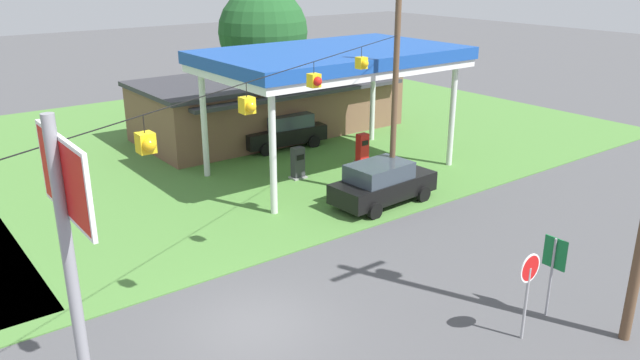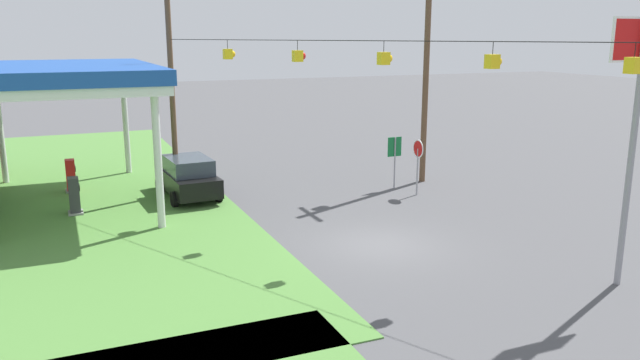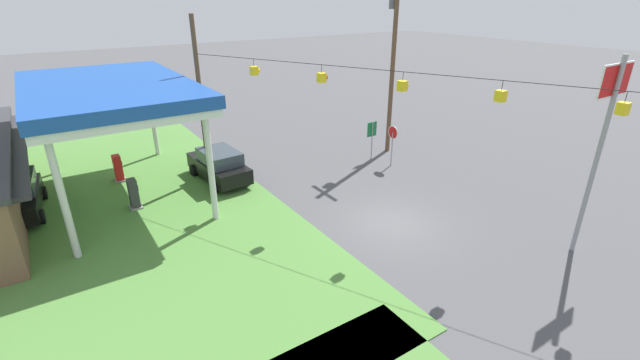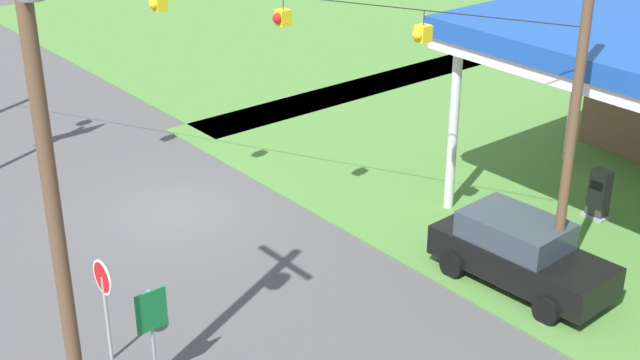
{
  "view_description": "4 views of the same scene",
  "coord_description": "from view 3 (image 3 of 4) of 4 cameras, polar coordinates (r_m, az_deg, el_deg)",
  "views": [
    {
      "loc": [
        -7.62,
        -13.0,
        9.61
      ],
      "look_at": [
        5.13,
        3.81,
        2.14
      ],
      "focal_mm": 35.0,
      "sensor_mm": 36.0,
      "label": 1
    },
    {
      "loc": [
        -17.76,
        9.81,
        6.97
      ],
      "look_at": [
        1.66,
        1.49,
        2.06
      ],
      "focal_mm": 35.0,
      "sensor_mm": 36.0,
      "label": 2
    },
    {
      "loc": [
        -12.39,
        12.12,
        9.62
      ],
      "look_at": [
        3.53,
        1.58,
        1.26
      ],
      "focal_mm": 24.0,
      "sensor_mm": 36.0,
      "label": 3
    },
    {
      "loc": [
        20.98,
        -11.48,
        11.9
      ],
      "look_at": [
        3.51,
        2.67,
        1.53
      ],
      "focal_mm": 50.0,
      "sensor_mm": 36.0,
      "label": 4
    }
  ],
  "objects": [
    {
      "name": "ground_plane",
      "position": [
        19.82,
        9.54,
        -5.76
      ],
      "size": [
        160.0,
        160.0,
        0.0
      ],
      "primitive_type": "plane",
      "color": "#4C4C4F"
    },
    {
      "name": "car_at_pumps_front",
      "position": [
        24.25,
        -13.33,
        1.99
      ],
      "size": [
        4.74,
        2.31,
        1.82
      ],
      "rotation": [
        0.0,
        0.0,
        0.06
      ],
      "color": "black",
      "rests_on": "ground"
    },
    {
      "name": "stop_sign_roadside",
      "position": [
        25.77,
        9.67,
        5.66
      ],
      "size": [
        0.8,
        0.08,
        2.5
      ],
      "rotation": [
        0.0,
        0.0,
        3.14
      ],
      "color": "#99999E",
      "rests_on": "ground"
    },
    {
      "name": "fuel_pump_far",
      "position": [
        26.09,
        -25.31,
        1.32
      ],
      "size": [
        0.71,
        0.56,
        1.51
      ],
      "color": "gray",
      "rests_on": "ground"
    },
    {
      "name": "signal_span_gantry",
      "position": [
        17.99,
        10.6,
        7.79
      ],
      "size": [
        19.92,
        10.24,
        8.72
      ],
      "color": "brown",
      "rests_on": "ground"
    },
    {
      "name": "fuel_pump_near",
      "position": [
        22.47,
        -23.58,
        -1.81
      ],
      "size": [
        0.71,
        0.56,
        1.51
      ],
      "color": "gray",
      "rests_on": "ground"
    },
    {
      "name": "stop_sign_overhead",
      "position": [
        18.56,
        33.86,
        6.78
      ],
      "size": [
        0.22,
        2.12,
        7.75
      ],
      "color": "gray",
      "rests_on": "ground"
    },
    {
      "name": "utility_pole_main",
      "position": [
        27.57,
        9.69,
        15.87
      ],
      "size": [
        2.2,
        0.44,
        10.87
      ],
      "color": "brown",
      "rests_on": "ground"
    },
    {
      "name": "car_at_pumps_rear",
      "position": [
        24.45,
        -35.47,
        -1.76
      ],
      "size": [
        4.79,
        2.39,
        1.86
      ],
      "rotation": [
        0.0,
        0.0,
        3.06
      ],
      "color": "black",
      "rests_on": "ground"
    },
    {
      "name": "route_sign",
      "position": [
        26.72,
        6.94,
        6.24
      ],
      "size": [
        0.1,
        0.7,
        2.4
      ],
      "color": "gray",
      "rests_on": "ground"
    },
    {
      "name": "gas_station_canopy",
      "position": [
        22.99,
        -26.44,
        10.39
      ],
      "size": [
        11.69,
        7.13,
        5.81
      ],
      "color": "silver",
      "rests_on": "ground"
    }
  ]
}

